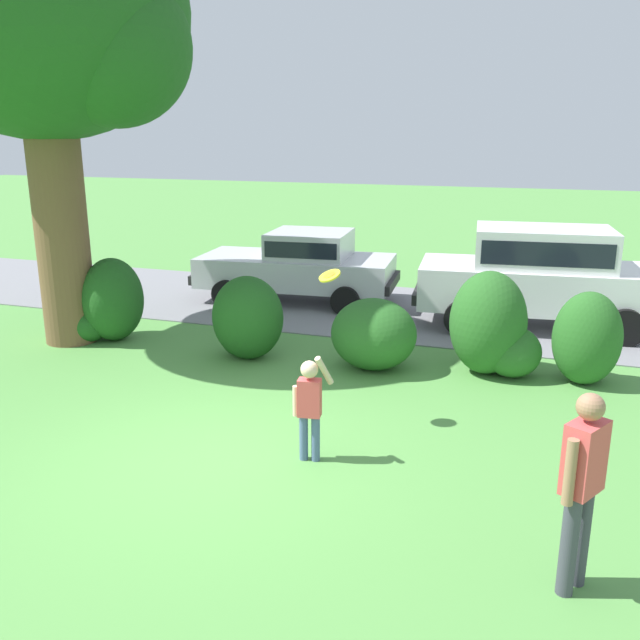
# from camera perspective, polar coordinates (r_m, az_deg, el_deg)

# --- Properties ---
(ground_plane) EXTENTS (80.00, 80.00, 0.00)m
(ground_plane) POSITION_cam_1_polar(r_m,az_deg,el_deg) (8.20, -8.92, -11.23)
(ground_plane) COLOR #518E42
(driveway_strip) EXTENTS (28.00, 4.40, 0.02)m
(driveway_strip) POSITION_cam_1_polar(r_m,az_deg,el_deg) (14.48, 4.06, 0.96)
(driveway_strip) COLOR slate
(driveway_strip) RESTS_ON ground
(oak_tree_large) EXTENTS (4.96, 4.94, 7.58)m
(oak_tree_large) POSITION_cam_1_polar(r_m,az_deg,el_deg) (12.80, -21.71, 21.85)
(oak_tree_large) COLOR brown
(oak_tree_large) RESTS_ON ground
(shrub_near_tree) EXTENTS (1.25, 1.15, 1.50)m
(shrub_near_tree) POSITION_cam_1_polar(r_m,az_deg,el_deg) (12.74, -17.28, 1.37)
(shrub_near_tree) COLOR #1E511C
(shrub_near_tree) RESTS_ON ground
(shrub_centre_left) EXTENTS (1.20, 1.05, 1.39)m
(shrub_centre_left) POSITION_cam_1_polar(r_m,az_deg,el_deg) (11.28, -6.17, -0.01)
(shrub_centre_left) COLOR #1E511C
(shrub_centre_left) RESTS_ON ground
(shrub_centre) EXTENTS (1.37, 1.33, 1.14)m
(shrub_centre) POSITION_cam_1_polar(r_m,az_deg,el_deg) (10.84, 4.51, -1.29)
(shrub_centre) COLOR #286023
(shrub_centre) RESTS_ON ground
(shrub_centre_right) EXTENTS (1.42, 1.18, 1.63)m
(shrub_centre_right) POSITION_cam_1_polar(r_m,az_deg,el_deg) (10.79, 14.34, -0.73)
(shrub_centre_right) COLOR #286023
(shrub_centre_right) RESTS_ON ground
(shrub_far_end) EXTENTS (0.99, 0.99, 1.42)m
(shrub_far_end) POSITION_cam_1_polar(r_m,az_deg,el_deg) (10.85, 21.52, -1.83)
(shrub_far_end) COLOR #286023
(shrub_far_end) RESTS_ON ground
(parked_sedan) EXTENTS (4.54, 2.37, 1.56)m
(parked_sedan) POSITION_cam_1_polar(r_m,az_deg,el_deg) (14.97, -1.65, 4.78)
(parked_sedan) COLOR silver
(parked_sedan) RESTS_ON ground
(parked_suv) EXTENTS (4.85, 2.43, 1.92)m
(parked_suv) POSITION_cam_1_polar(r_m,az_deg,el_deg) (13.57, 18.07, 3.84)
(parked_suv) COLOR white
(parked_suv) RESTS_ON ground
(child_thrower) EXTENTS (0.44, 0.30, 1.29)m
(child_thrower) POSITION_cam_1_polar(r_m,az_deg,el_deg) (7.73, -0.88, -6.91)
(child_thrower) COLOR #4C608C
(child_thrower) RESTS_ON ground
(frisbee) EXTENTS (0.30, 0.27, 0.19)m
(frisbee) POSITION_cam_1_polar(r_m,az_deg,el_deg) (8.37, 0.82, 3.75)
(frisbee) COLOR yellow
(adult_onlooker) EXTENTS (0.37, 0.47, 1.74)m
(adult_onlooker) POSITION_cam_1_polar(r_m,az_deg,el_deg) (5.94, 21.14, -12.59)
(adult_onlooker) COLOR #3F3F4C
(adult_onlooker) RESTS_ON ground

